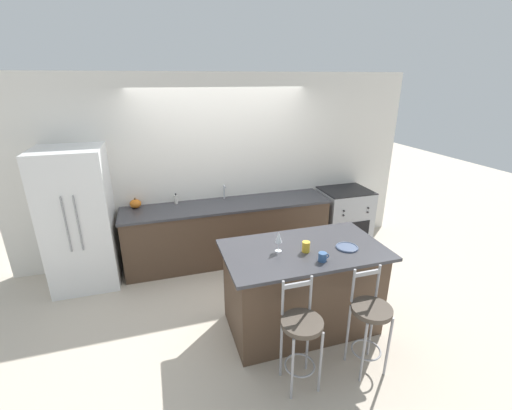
# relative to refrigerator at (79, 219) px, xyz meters

# --- Properties ---
(ground_plane) EXTENTS (18.00, 18.00, 0.00)m
(ground_plane) POSITION_rel_refrigerator_xyz_m (1.96, -0.32, -0.92)
(ground_plane) COLOR beige
(wall_back) EXTENTS (6.00, 0.07, 2.70)m
(wall_back) POSITION_rel_refrigerator_xyz_m (1.96, 0.41, 0.43)
(wall_back) COLOR silver
(wall_back) RESTS_ON ground_plane
(back_counter) EXTENTS (3.02, 0.71, 0.89)m
(back_counter) POSITION_rel_refrigerator_xyz_m (1.96, 0.07, -0.47)
(back_counter) COLOR #4C3828
(back_counter) RESTS_ON ground_plane
(sink_faucet) EXTENTS (0.02, 0.13, 0.22)m
(sink_faucet) POSITION_rel_refrigerator_xyz_m (1.96, 0.27, 0.11)
(sink_faucet) COLOR #ADAFB5
(sink_faucet) RESTS_ON back_counter
(kitchen_island) EXTENTS (1.68, 0.95, 0.96)m
(kitchen_island) POSITION_rel_refrigerator_xyz_m (2.39, -1.66, -0.43)
(kitchen_island) COLOR #4C3828
(kitchen_island) RESTS_ON ground_plane
(refrigerator) EXTENTS (0.80, 0.80, 1.83)m
(refrigerator) POSITION_rel_refrigerator_xyz_m (0.00, 0.00, 0.00)
(refrigerator) COLOR white
(refrigerator) RESTS_ON ground_plane
(oven_range) EXTENTS (0.77, 0.68, 0.92)m
(oven_range) POSITION_rel_refrigerator_xyz_m (3.91, 0.05, -0.46)
(oven_range) COLOR #ADAFB5
(oven_range) RESTS_ON ground_plane
(bar_stool_near) EXTENTS (0.36, 0.36, 1.03)m
(bar_stool_near) POSITION_rel_refrigerator_xyz_m (2.05, -2.39, -0.36)
(bar_stool_near) COLOR #99999E
(bar_stool_near) RESTS_ON ground_plane
(bar_stool_far) EXTENTS (0.36, 0.36, 1.03)m
(bar_stool_far) POSITION_rel_refrigerator_xyz_m (2.73, -2.40, -0.36)
(bar_stool_far) COLOR #99999E
(bar_stool_far) RESTS_ON ground_plane
(dinner_plate) EXTENTS (0.23, 0.23, 0.02)m
(dinner_plate) POSITION_rel_refrigerator_xyz_m (2.82, -1.79, 0.05)
(dinner_plate) COLOR #425170
(dinner_plate) RESTS_ON kitchen_island
(wine_glass) EXTENTS (0.07, 0.07, 0.21)m
(wine_glass) POSITION_rel_refrigerator_xyz_m (2.11, -1.64, 0.19)
(wine_glass) COLOR white
(wine_glass) RESTS_ON kitchen_island
(coffee_mug) EXTENTS (0.11, 0.08, 0.09)m
(coffee_mug) POSITION_rel_refrigerator_xyz_m (2.45, -1.95, 0.09)
(coffee_mug) COLOR #335689
(coffee_mug) RESTS_ON kitchen_island
(tumbler_cup) EXTENTS (0.08, 0.08, 0.11)m
(tumbler_cup) POSITION_rel_refrigerator_xyz_m (2.37, -1.73, 0.10)
(tumbler_cup) COLOR gold
(tumbler_cup) RESTS_ON kitchen_island
(pumpkin_decoration) EXTENTS (0.16, 0.16, 0.15)m
(pumpkin_decoration) POSITION_rel_refrigerator_xyz_m (0.68, 0.27, 0.04)
(pumpkin_decoration) COLOR orange
(pumpkin_decoration) RESTS_ON back_counter
(soap_bottle) EXTENTS (0.05, 0.05, 0.16)m
(soap_bottle) POSITION_rel_refrigerator_xyz_m (1.24, 0.28, 0.04)
(soap_bottle) COLOR silver
(soap_bottle) RESTS_ON back_counter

